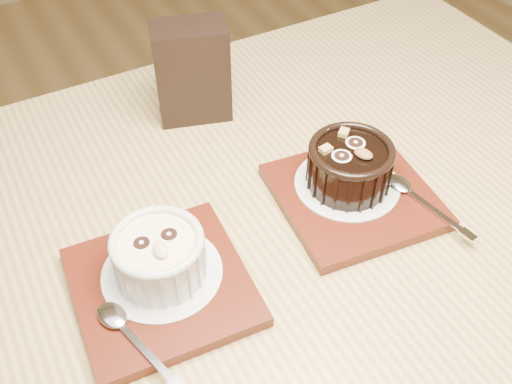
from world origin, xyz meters
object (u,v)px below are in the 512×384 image
(table, at_px, (243,289))
(tray_right, at_px, (354,196))
(ramekin_white, at_px, (159,254))
(ramekin_dark, at_px, (350,164))
(condiment_stand, at_px, (192,72))
(tray_left, at_px, (162,286))

(table, height_order, tray_right, tray_right)
(ramekin_white, bearing_deg, ramekin_dark, 9.40)
(tray_right, relative_size, ramekin_dark, 1.74)
(table, relative_size, ramekin_dark, 11.72)
(ramekin_white, relative_size, condiment_stand, 0.70)
(tray_left, relative_size, condiment_stand, 1.29)
(table, xyz_separation_m, ramekin_dark, (0.15, 0.01, 0.14))
(condiment_stand, bearing_deg, ramekin_white, -121.57)
(ramekin_dark, bearing_deg, ramekin_white, 161.04)
(condiment_stand, bearing_deg, table, -102.79)
(ramekin_dark, height_order, condiment_stand, condiment_stand)
(table, bearing_deg, ramekin_white, -175.59)
(tray_left, distance_m, ramekin_dark, 0.26)
(tray_left, distance_m, condiment_stand, 0.32)
(tray_left, bearing_deg, condiment_stand, 58.49)
(tray_right, height_order, ramekin_dark, ramekin_dark)
(table, height_order, ramekin_dark, ramekin_dark)
(table, distance_m, ramekin_dark, 0.21)
(tray_left, xyz_separation_m, ramekin_dark, (0.26, 0.03, 0.04))
(tray_left, bearing_deg, ramekin_white, 59.88)
(tray_left, distance_m, ramekin_white, 0.04)
(ramekin_dark, distance_m, condiment_stand, 0.26)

